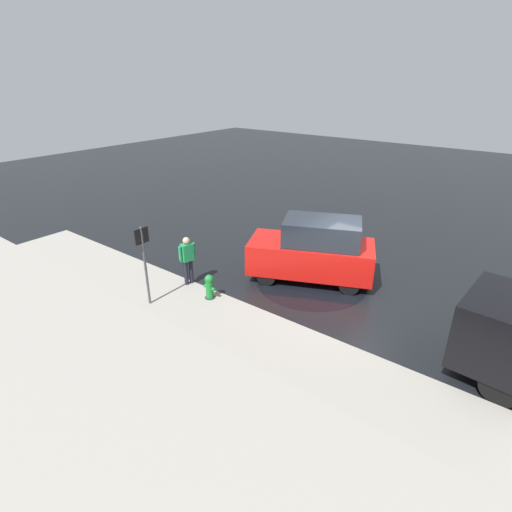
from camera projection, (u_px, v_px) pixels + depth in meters
ground_plane at (352, 291)px, 12.38m from camera, size 60.00×60.00×0.00m
kerb_strip at (274, 361)px, 9.33m from camera, size 24.00×3.20×0.04m
moving_hatchback at (314, 250)px, 12.68m from camera, size 4.25×3.13×2.06m
fire_hydrant at (209, 287)px, 11.77m from camera, size 0.42×0.31×0.80m
pedestrian at (187, 257)px, 12.37m from camera, size 0.31×0.56×1.62m
metal_railing at (237, 395)px, 7.38m from camera, size 8.05×0.04×1.05m
sign_post at (144, 255)px, 11.01m from camera, size 0.07×0.44×2.40m
puddle_patch at (311, 283)px, 12.86m from camera, size 3.51×3.51×0.01m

